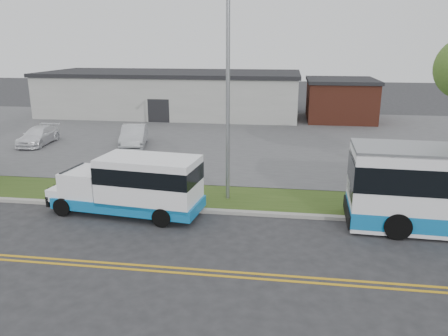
% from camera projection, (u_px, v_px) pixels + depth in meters
% --- Properties ---
extents(ground, '(140.00, 140.00, 0.00)m').
position_uv_depth(ground, '(148.00, 219.00, 18.27)').
color(ground, '#28282B').
rests_on(ground, ground).
extents(lane_line_north, '(70.00, 0.12, 0.01)m').
position_uv_depth(lane_line_north, '(112.00, 263.00, 14.61)').
color(lane_line_north, gold).
rests_on(lane_line_north, ground).
extents(lane_line_south, '(70.00, 0.12, 0.01)m').
position_uv_depth(lane_line_south, '(109.00, 268.00, 14.33)').
color(lane_line_south, gold).
rests_on(lane_line_south, ground).
extents(curb, '(80.00, 0.30, 0.15)m').
position_uv_depth(curb, '(155.00, 208.00, 19.30)').
color(curb, '#9E9B93').
rests_on(curb, ground).
extents(verge, '(80.00, 3.30, 0.10)m').
position_uv_depth(verge, '(166.00, 195.00, 21.02)').
color(verge, '#304818').
rests_on(verge, ground).
extents(parking_lot, '(80.00, 25.00, 0.10)m').
position_uv_depth(parking_lot, '(214.00, 136.00, 34.43)').
color(parking_lot, '#4C4C4F').
rests_on(parking_lot, ground).
extents(commercial_building, '(25.40, 10.40, 4.35)m').
position_uv_depth(commercial_building, '(172.00, 93.00, 44.18)').
color(commercial_building, '#9E9E99').
rests_on(commercial_building, ground).
extents(brick_wing, '(6.30, 7.30, 3.90)m').
position_uv_depth(brick_wing, '(340.00, 100.00, 41.01)').
color(brick_wing, brown).
rests_on(brick_wing, ground).
extents(streetlight_near, '(0.35, 1.53, 9.50)m').
position_uv_depth(streetlight_near, '(228.00, 88.00, 19.01)').
color(streetlight_near, gray).
rests_on(streetlight_near, verge).
extents(shuttle_bus, '(6.85, 2.90, 2.55)m').
position_uv_depth(shuttle_bus, '(135.00, 184.00, 18.49)').
color(shuttle_bus, '#106DB0').
rests_on(shuttle_bus, ground).
extents(parked_car_a, '(2.60, 4.81, 1.50)m').
position_uv_depth(parked_car_a, '(134.00, 136.00, 30.52)').
color(parked_car_a, '#B1B4B9').
rests_on(parked_car_a, parking_lot).
extents(parked_car_b, '(2.04, 4.36, 1.23)m').
position_uv_depth(parked_car_b, '(38.00, 136.00, 31.17)').
color(parked_car_b, white).
rests_on(parked_car_b, parking_lot).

